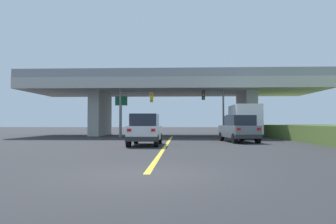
% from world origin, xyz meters
% --- Properties ---
extents(ground, '(160.00, 160.00, 0.00)m').
position_xyz_m(ground, '(0.00, 28.33, 0.00)').
color(ground, '#2B2B2D').
extents(overpass_bridge, '(33.21, 10.68, 7.07)m').
position_xyz_m(overpass_bridge, '(0.00, 28.33, 5.13)').
color(overpass_bridge, '#B7B5AD').
rests_on(overpass_bridge, ground).
extents(lane_divider_stripe, '(0.20, 25.50, 0.01)m').
position_xyz_m(lane_divider_stripe, '(0.00, 12.75, 0.00)').
color(lane_divider_stripe, yellow).
rests_on(lane_divider_stripe, ground).
extents(suv_lead, '(1.93, 4.35, 2.02)m').
position_xyz_m(suv_lead, '(-1.35, 11.58, 1.01)').
color(suv_lead, silver).
rests_on(suv_lead, ground).
extents(suv_crossing, '(2.55, 4.79, 2.02)m').
position_xyz_m(suv_crossing, '(5.36, 15.40, 1.01)').
color(suv_crossing, slate).
rests_on(suv_crossing, ground).
extents(box_truck, '(2.33, 6.91, 3.15)m').
position_xyz_m(box_truck, '(7.00, 22.16, 1.65)').
color(box_truck, navy).
rests_on(box_truck, ground).
extents(traffic_signal_nearside, '(2.29, 0.36, 5.41)m').
position_xyz_m(traffic_signal_nearside, '(4.58, 23.74, 3.41)').
color(traffic_signal_nearside, '#56595E').
rests_on(traffic_signal_nearside, ground).
extents(traffic_signal_farside, '(3.51, 0.36, 5.44)m').
position_xyz_m(traffic_signal_farside, '(-4.12, 23.53, 3.39)').
color(traffic_signal_farside, slate).
rests_on(traffic_signal_farside, ground).
extents(highway_sign, '(1.35, 0.17, 4.54)m').
position_xyz_m(highway_sign, '(-5.48, 25.02, 3.28)').
color(highway_sign, slate).
rests_on(highway_sign, ground).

